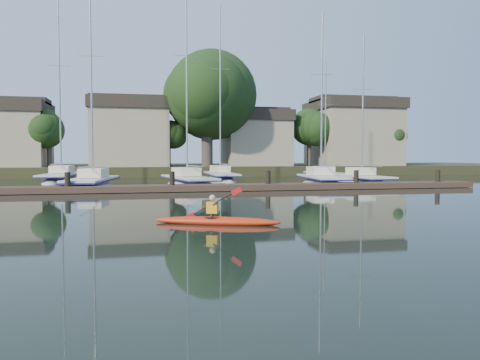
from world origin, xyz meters
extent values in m
plane|color=black|center=(0.00, 0.00, 0.00)|extent=(160.00, 160.00, 0.00)
ellipsoid|color=#B8250E|center=(-2.47, 0.01, 0.09)|extent=(3.97, 1.99, 0.31)
cylinder|color=black|center=(-2.60, 0.06, 0.19)|extent=(0.78, 0.78, 0.08)
imported|color=#2E292B|center=(-2.60, 0.06, 0.51)|extent=(0.31, 0.37, 0.88)
cube|color=gold|center=(-2.60, 0.06, 0.52)|extent=(0.41, 0.36, 0.36)
sphere|color=tan|center=(-2.60, 0.06, 0.83)|extent=(0.20, 0.20, 0.20)
cube|color=#402D24|center=(0.00, 14.00, 0.20)|extent=(34.00, 2.00, 0.35)
cylinder|color=black|center=(-9.00, 14.00, 0.30)|extent=(0.32, 0.32, 1.80)
cylinder|color=black|center=(-3.00, 14.00, 0.30)|extent=(0.32, 0.32, 1.80)
cylinder|color=black|center=(3.00, 14.00, 0.30)|extent=(0.32, 0.32, 1.80)
cylinder|color=black|center=(9.00, 14.00, 0.30)|extent=(0.32, 0.32, 1.80)
cylinder|color=black|center=(15.00, 14.00, 0.30)|extent=(0.32, 0.32, 1.80)
ellipsoid|color=silver|center=(-8.05, 17.88, -0.38)|extent=(3.50, 9.45, 2.06)
cube|color=silver|center=(-8.05, 17.88, 0.60)|extent=(3.17, 7.79, 0.15)
cube|color=navy|center=(-8.05, 17.88, 0.51)|extent=(3.28, 7.99, 0.09)
cube|color=silver|center=(-7.97, 18.43, 1.00)|extent=(1.85, 2.76, 0.60)
cylinder|color=#9EA0A5|center=(-8.01, 18.16, 7.17)|extent=(0.13, 0.13, 13.03)
cylinder|color=#9EA0A5|center=(-8.23, 16.51, 1.47)|extent=(0.56, 3.49, 0.09)
cylinder|color=#9EA0A5|center=(-8.01, 18.16, 8.73)|extent=(1.73, 0.26, 0.03)
ellipsoid|color=silver|center=(-1.53, 19.12, -0.37)|extent=(4.02, 9.88, 2.03)
cube|color=silver|center=(-1.53, 19.12, 0.59)|extent=(3.59, 8.16, 0.15)
cube|color=navy|center=(-1.53, 19.12, 0.50)|extent=(3.71, 8.37, 0.09)
cube|color=silver|center=(-1.64, 19.69, 0.98)|extent=(1.98, 2.93, 0.59)
cylinder|color=#9EA0A5|center=(-1.59, 19.40, 7.60)|extent=(0.13, 0.13, 13.91)
cylinder|color=#9EA0A5|center=(-1.26, 17.70, 1.44)|extent=(0.77, 3.61, 0.09)
cylinder|color=#9EA0A5|center=(-1.59, 19.40, 9.27)|extent=(1.69, 0.35, 0.03)
ellipsoid|color=silver|center=(8.23, 18.05, -0.38)|extent=(3.22, 8.96, 2.08)
cube|color=silver|center=(8.23, 18.05, 0.60)|extent=(2.94, 7.38, 0.15)
cube|color=navy|center=(8.23, 18.05, 0.51)|extent=(3.05, 7.56, 0.09)
cube|color=silver|center=(8.29, 18.57, 1.01)|extent=(1.79, 2.60, 0.60)
cylinder|color=#9EA0A5|center=(8.26, 18.31, 6.68)|extent=(0.13, 0.13, 12.05)
cylinder|color=#9EA0A5|center=(8.09, 16.74, 1.48)|extent=(0.44, 3.32, 0.09)
cylinder|color=#9EA0A5|center=(8.26, 18.31, 8.13)|extent=(1.75, 0.22, 0.03)
ellipsoid|color=silver|center=(11.58, 18.14, -0.37)|extent=(2.62, 7.46, 1.99)
cube|color=silver|center=(11.58, 18.14, 0.58)|extent=(2.44, 6.13, 0.15)
cube|color=navy|center=(11.58, 18.14, 0.49)|extent=(2.53, 6.28, 0.08)
cube|color=silver|center=(11.55, 18.58, 0.96)|extent=(1.58, 2.14, 0.58)
cylinder|color=#9EA0A5|center=(11.57, 18.36, 5.87)|extent=(0.13, 0.13, 10.49)
cylinder|color=#9EA0A5|center=(11.64, 17.04, 1.42)|extent=(0.24, 2.79, 0.08)
cylinder|color=#9EA0A5|center=(11.57, 18.36, 7.13)|extent=(1.68, 0.13, 0.03)
ellipsoid|color=silver|center=(-11.39, 26.38, -0.39)|extent=(2.75, 10.02, 2.10)
cube|color=silver|center=(-11.39, 26.38, 0.61)|extent=(2.56, 8.23, 0.15)
cube|color=navy|center=(-11.39, 26.38, 0.52)|extent=(2.65, 8.43, 0.09)
cube|color=silver|center=(-11.36, 26.98, 1.01)|extent=(1.66, 2.84, 0.61)
cylinder|color=#9EA0A5|center=(-11.38, 26.68, 7.83)|extent=(0.13, 0.13, 14.34)
cylinder|color=#9EA0A5|center=(-11.46, 24.89, 1.49)|extent=(0.25, 3.77, 0.09)
cylinder|color=#9EA0A5|center=(-11.38, 26.68, 9.55)|extent=(1.76, 0.11, 0.03)
ellipsoid|color=silver|center=(2.04, 26.33, -0.37)|extent=(2.41, 10.58, 2.00)
cube|color=silver|center=(2.04, 26.33, 0.58)|extent=(2.27, 8.68, 0.15)
cube|color=navy|center=(2.04, 26.33, 0.50)|extent=(2.36, 8.89, 0.08)
cube|color=silver|center=(2.05, 26.96, 0.97)|extent=(1.53, 2.98, 0.58)
cylinder|color=#9EA0A5|center=(2.05, 26.64, 8.01)|extent=(0.13, 0.13, 14.75)
cylinder|color=#9EA0A5|center=(2.01, 24.75, 1.42)|extent=(0.16, 4.01, 0.08)
cylinder|color=#9EA0A5|center=(2.05, 26.64, 9.78)|extent=(1.69, 0.06, 0.03)
ellipsoid|color=silver|center=(12.27, 27.15, -0.33)|extent=(2.63, 7.67, 1.79)
cube|color=silver|center=(12.27, 27.15, 0.52)|extent=(2.42, 6.31, 0.13)
cube|color=navy|center=(12.27, 27.15, 0.44)|extent=(2.51, 6.47, 0.08)
cube|color=silver|center=(12.23, 27.60, 0.87)|extent=(1.50, 2.21, 0.52)
cylinder|color=#9EA0A5|center=(12.25, 27.38, 5.74)|extent=(0.11, 0.11, 10.34)
cylinder|color=#9EA0A5|center=(12.37, 26.03, 1.27)|extent=(0.33, 2.85, 0.08)
cylinder|color=#9EA0A5|center=(12.25, 27.38, 6.98)|extent=(1.50, 0.16, 0.03)
cube|color=#2B371B|center=(0.00, 44.00, 0.50)|extent=(90.00, 24.00, 1.00)
cube|color=gray|center=(-18.00, 38.00, 3.75)|extent=(7.00, 7.00, 5.50)
cube|color=#2E2721|center=(-18.00, 38.00, 7.10)|extent=(7.35, 7.35, 1.20)
cube|color=gray|center=(-6.00, 38.00, 4.00)|extent=(8.00, 8.00, 6.00)
cube|color=#2E2721|center=(-6.00, 38.00, 7.60)|extent=(8.40, 8.40, 1.20)
cube|color=gray|center=(8.00, 38.00, 3.50)|extent=(7.00, 7.00, 5.00)
cube|color=#2E2721|center=(8.00, 38.00, 6.60)|extent=(7.35, 7.35, 1.20)
cube|color=gray|center=(20.00, 38.00, 4.25)|extent=(9.00, 9.00, 6.50)
cube|color=#2E2721|center=(20.00, 38.00, 8.10)|extent=(9.45, 9.45, 1.20)
cylinder|color=#49413A|center=(2.00, 35.00, 3.50)|extent=(1.20, 1.20, 5.00)
sphere|color=black|center=(2.00, 35.00, 8.50)|extent=(8.50, 8.50, 8.50)
cylinder|color=#49413A|center=(-14.00, 36.00, 2.50)|extent=(0.48, 0.48, 3.00)
sphere|color=black|center=(-14.00, 36.00, 5.00)|extent=(3.40, 3.40, 3.40)
cylinder|color=#49413A|center=(-2.00, 35.50, 2.40)|extent=(0.38, 0.38, 2.80)
sphere|color=black|center=(-2.00, 35.50, 4.60)|extent=(2.72, 2.72, 2.72)
cylinder|color=#49413A|center=(14.00, 36.50, 2.60)|extent=(0.50, 0.50, 3.20)
sphere|color=black|center=(14.00, 36.50, 5.25)|extent=(3.57, 3.57, 3.57)
cylinder|color=#49413A|center=(24.00, 35.00, 2.30)|extent=(0.41, 0.41, 2.60)
sphere|color=black|center=(24.00, 35.00, 4.45)|extent=(2.89, 2.89, 2.89)
camera|label=1|loc=(-4.73, -14.44, 2.16)|focal=35.00mm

